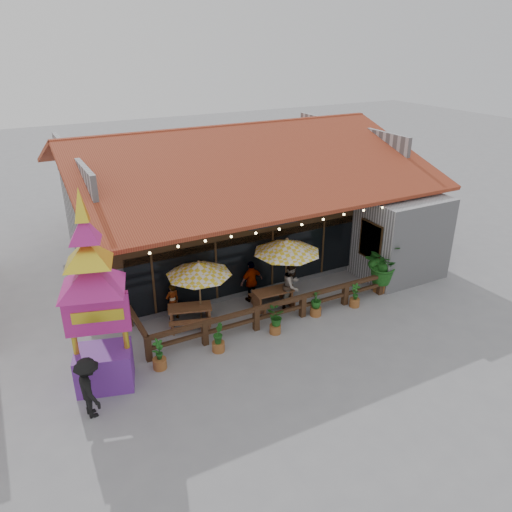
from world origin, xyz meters
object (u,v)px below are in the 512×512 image
tropical_plant (382,265)px  thai_sign_tower (92,281)px  umbrella_right (287,246)px  picnic_table_left (190,313)px  umbrella_left (199,269)px  pedestrian (89,388)px  picnic_table_right (273,296)px

tropical_plant → thai_sign_tower: bearing=-176.1°
umbrella_right → thai_sign_tower: thai_sign_tower is taller
picnic_table_left → thai_sign_tower: bearing=-150.2°
umbrella_left → pedestrian: 5.71m
picnic_table_right → pedestrian: pedestrian is taller
umbrella_left → picnic_table_right: bearing=-5.0°
umbrella_right → pedestrian: (-8.15, -2.98, -1.51)m
picnic_table_right → tropical_plant: tropical_plant is taller
umbrella_right → picnic_table_left: bearing=176.9°
umbrella_left → tropical_plant: 7.72m
picnic_table_left → umbrella_right: bearing=-3.1°
tropical_plant → umbrella_left: bearing=171.0°
picnic_table_left → pedestrian: size_ratio=1.03×
thai_sign_tower → umbrella_right: bearing=13.6°
picnic_table_right → picnic_table_left: bearing=174.7°
picnic_table_left → pedestrian: pedestrian is taller
umbrella_left → thai_sign_tower: bearing=-153.4°
umbrella_right → picnic_table_right: 2.05m
tropical_plant → picnic_table_left: bearing=171.1°
umbrella_right → picnic_table_right: (-0.63, -0.09, -1.94)m
tropical_plant → pedestrian: tropical_plant is taller
umbrella_left → picnic_table_left: bearing=172.8°
thai_sign_tower → pedestrian: thai_sign_tower is taller
umbrella_left → pedestrian: size_ratio=1.58×
picnic_table_right → thai_sign_tower: thai_sign_tower is taller
picnic_table_left → thai_sign_tower: thai_sign_tower is taller
umbrella_right → picnic_table_left: size_ratio=1.60×
umbrella_left → tropical_plant: size_ratio=1.38×
pedestrian → tropical_plant: bearing=-88.4°
umbrella_left → thai_sign_tower: thai_sign_tower is taller
umbrella_left → tropical_plant: (7.56, -1.19, -1.01)m
umbrella_right → picnic_table_right: umbrella_right is taller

